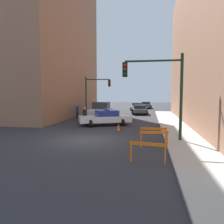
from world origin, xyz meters
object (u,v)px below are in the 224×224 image
object	(u,v)px
white_truck	(99,111)
barrier_mid	(154,136)
barrier_back	(153,132)
traffic_cone	(118,127)
parked_car_far	(146,105)
parked_car_near	(140,109)
police_car	(105,118)
barrier_front	(148,149)
pedestrian_crossing	(85,116)
pedestrian_corner	(77,111)
parked_car_mid	(137,107)
traffic_light_far	(94,90)
traffic_light_near	(162,84)

from	to	relation	value
white_truck	barrier_mid	xyz separation A→B (m)	(6.08, -13.18, -0.29)
barrier_back	traffic_cone	world-z (taller)	barrier_back
white_truck	parked_car_far	xyz separation A→B (m)	(5.21, 18.18, -0.23)
traffic_cone	barrier_mid	bearing A→B (deg)	-60.62
parked_car_near	police_car	bearing A→B (deg)	-104.75
barrier_front	traffic_cone	bearing A→B (deg)	106.99
pedestrian_crossing	barrier_front	xyz separation A→B (m)	(5.88, -10.49, -0.24)
pedestrian_corner	barrier_back	size ratio (longest dim) A/B	1.04
parked_car_mid	pedestrian_crossing	size ratio (longest dim) A/B	2.62
parked_car_far	white_truck	bearing A→B (deg)	-105.03
pedestrian_corner	barrier_back	distance (m)	14.53
pedestrian_corner	barrier_front	distance (m)	17.84
police_car	pedestrian_corner	world-z (taller)	pedestrian_corner
white_truck	pedestrian_corner	bearing A→B (deg)	-171.27
traffic_light_far	police_car	xyz separation A→B (m)	(3.33, -8.84, -2.67)
traffic_light_far	pedestrian_crossing	bearing A→B (deg)	-81.09
parked_car_near	barrier_back	bearing A→B (deg)	-86.58
police_car	parked_car_far	bearing A→B (deg)	-31.49
traffic_light_near	white_truck	bearing A→B (deg)	119.42
parked_car_near	barrier_back	world-z (taller)	parked_car_near
traffic_light_far	white_truck	world-z (taller)	traffic_light_far
parked_car_near	pedestrian_crossing	distance (m)	12.45
parked_car_mid	barrier_back	world-z (taller)	parked_car_mid
traffic_light_far	pedestrian_corner	world-z (taller)	traffic_light_far
barrier_mid	police_car	bearing A→B (deg)	119.10
traffic_light_near	pedestrian_crossing	bearing A→B (deg)	137.86
traffic_light_near	parked_car_far	distance (m)	29.90
traffic_light_near	traffic_light_far	xyz separation A→B (m)	(-8.03, 14.88, -0.13)
barrier_mid	barrier_back	bearing A→B (deg)	90.78
traffic_light_far	parked_car_near	xyz separation A→B (m)	(6.05, 2.67, -2.72)
parked_car_mid	barrier_back	size ratio (longest dim) A/B	2.72
parked_car_far	traffic_light_far	bearing A→B (deg)	-113.41
traffic_light_far	barrier_mid	xyz separation A→B (m)	(7.60, -16.52, -2.78)
white_truck	pedestrian_corner	distance (m)	2.66
barrier_back	traffic_light_near	bearing A→B (deg)	40.46
traffic_cone	police_car	bearing A→B (deg)	118.66
police_car	barrier_mid	world-z (taller)	police_car
pedestrian_crossing	traffic_cone	world-z (taller)	pedestrian_crossing
pedestrian_crossing	police_car	bearing A→B (deg)	-115.77
parked_car_far	pedestrian_corner	distance (m)	20.09
parked_car_far	pedestrian_corner	world-z (taller)	pedestrian_corner
barrier_back	traffic_cone	size ratio (longest dim) A/B	2.44
pedestrian_corner	traffic_cone	bearing A→B (deg)	110.02
barrier_front	barrier_mid	xyz separation A→B (m)	(0.32, 2.86, 0.00)
parked_car_near	parked_car_mid	xyz separation A→B (m)	(-0.73, 6.78, 0.00)
pedestrian_corner	parked_car_far	bearing A→B (deg)	-129.59
white_truck	barrier_mid	size ratio (longest dim) A/B	3.46
parked_car_near	parked_car_mid	bearing A→B (deg)	94.65
pedestrian_crossing	parked_car_mid	bearing A→B (deg)	-38.88
barrier_front	traffic_light_near	bearing A→B (deg)	80.44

